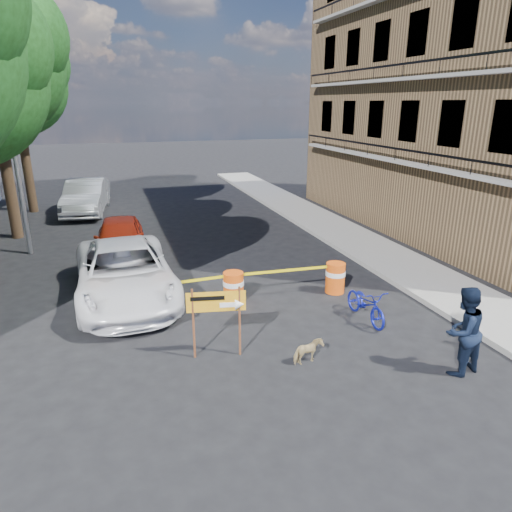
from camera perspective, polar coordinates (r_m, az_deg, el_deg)
ground at (r=10.34m, az=1.46°, el=-12.28°), size 120.00×120.00×0.00m
sidewalk_east at (r=17.83m, az=14.01°, el=0.96°), size 2.40×40.00×0.15m
apartment_building at (r=22.19m, az=26.01°, el=18.63°), size 8.00×16.00×12.00m
tree_far at (r=25.66m, az=-27.90°, el=18.61°), size 5.04×4.80×8.84m
streetlamp at (r=18.13m, az=-28.12°, el=13.55°), size 1.25×0.18×8.00m
barrel_far_left at (r=12.26m, az=-18.63°, el=-5.67°), size 0.58×0.58×0.90m
barrel_mid_left at (r=12.27m, az=-11.22°, el=-5.00°), size 0.58×0.58×0.90m
barrel_mid_right at (r=12.65m, az=-2.84°, el=-3.90°), size 0.58×0.58×0.90m
barrel_far_right at (r=13.54m, az=9.88°, el=-2.62°), size 0.58×0.58×0.90m
detour_sign at (r=9.79m, az=-4.13°, el=-6.39°), size 1.25×0.38×1.63m
pedestrian at (r=10.19m, az=24.46°, el=-8.54°), size 1.05×0.89×1.89m
bicycle at (r=11.85m, az=13.72°, el=-4.00°), size 0.61×0.91×1.72m
dog at (r=9.98m, az=6.53°, el=-11.80°), size 0.70×0.44×0.55m
suv_white at (r=13.36m, az=-16.08°, el=-1.96°), size 2.77×5.70×1.56m
sedan_red at (r=17.13m, az=-16.66°, el=2.24°), size 1.94×4.27×1.42m
sedan_silver at (r=24.63m, az=-20.48°, el=6.98°), size 2.36×5.28×1.68m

